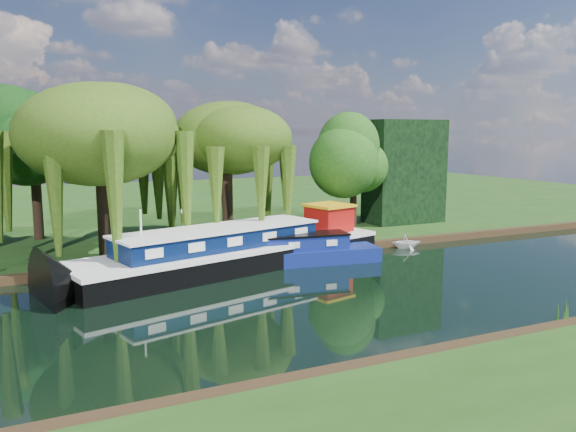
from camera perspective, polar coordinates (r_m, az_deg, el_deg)
name	(u,v)px	position (r m, az deg, el deg)	size (l,w,h in m)	color
ground	(235,307)	(24.64, -5.45, -9.23)	(120.00, 120.00, 0.00)	black
far_bank	(119,207)	(57.18, -16.75, 0.84)	(120.00, 52.00, 0.45)	#18350E
dutch_barge	(238,250)	(31.48, -5.14, -3.48)	(19.01, 8.82, 3.92)	black
narrowboat	(271,254)	(31.78, -1.75, -3.89)	(13.00, 3.80, 1.87)	navy
white_cruiser	(406,248)	(37.50, 11.90, -3.20)	(1.69, 1.96, 1.03)	silver
willow_left	(100,137)	(33.33, -18.59, 7.61)	(7.78, 7.78, 9.33)	black
willow_right	(227,149)	(36.48, -6.25, 6.77)	(6.72, 6.72, 8.18)	black
tree_far_mid	(33,144)	(40.34, -24.46, 6.68)	(5.58, 5.58, 9.13)	black
tree_far_right	(354,161)	(40.73, 6.73, 5.58)	(4.44, 4.44, 7.26)	black
conifer_hedge	(404,171)	(45.04, 11.73, 4.46)	(6.00, 3.00, 8.00)	black
lamppost	(184,218)	(34.07, -10.54, -0.20)	(0.36, 0.36, 2.56)	silver
mooring_posts	(176,250)	(32.09, -11.28, -3.42)	(19.16, 0.16, 1.00)	silver
reeds_near	(485,327)	(21.74, 19.40, -10.61)	(33.70, 1.50, 1.10)	#1D4913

